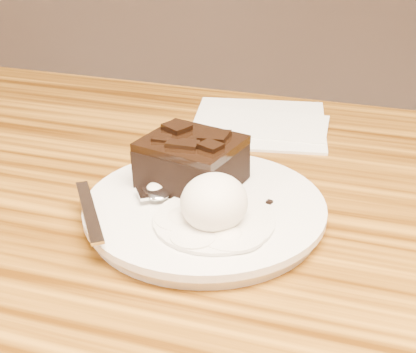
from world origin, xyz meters
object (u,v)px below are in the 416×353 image
(ice_cream_scoop, at_px, (214,202))
(napkin, at_px, (259,122))
(brownie, at_px, (192,165))
(spoon, at_px, (155,192))
(plate, at_px, (205,211))

(ice_cream_scoop, height_order, napkin, ice_cream_scoop)
(brownie, bearing_deg, spoon, -125.21)
(plate, relative_size, napkin, 1.34)
(napkin, bearing_deg, ice_cream_scoop, -84.88)
(napkin, bearing_deg, plate, -88.58)
(plate, xyz_separation_m, ice_cream_scoop, (0.02, -0.03, 0.03))
(ice_cream_scoop, xyz_separation_m, napkin, (-0.02, 0.27, -0.03))
(spoon, relative_size, napkin, 0.98)
(brownie, distance_m, spoon, 0.04)
(brownie, xyz_separation_m, napkin, (0.02, 0.21, -0.03))
(plate, height_order, napkin, plate)
(brownie, height_order, spoon, brownie)
(ice_cream_scoop, distance_m, spoon, 0.07)
(plate, bearing_deg, ice_cream_scoop, -58.63)
(plate, xyz_separation_m, spoon, (-0.05, -0.00, 0.01))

